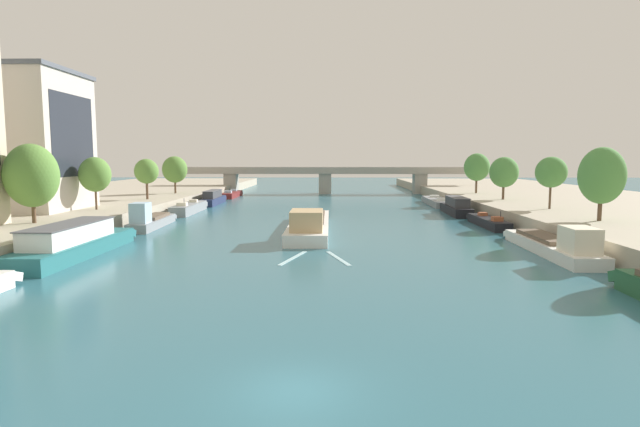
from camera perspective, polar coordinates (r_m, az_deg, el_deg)
name	(u,v)px	position (r m, az deg, el deg)	size (l,w,h in m)	color
ground_plane	(296,392)	(18.43, -2.76, -19.30)	(400.00, 400.00, 0.00)	#2D6070
quay_left	(46,208)	(82.63, -28.33, 0.58)	(36.00, 170.00, 1.91)	#A89E89
quay_right	(604,209)	(81.51, 29.19, 0.47)	(36.00, 170.00, 1.91)	#A89E89
barge_midriver	(310,224)	(54.98, -1.18, -1.16)	(4.13, 23.23, 3.05)	silver
wake_behind_barge	(315,258)	(40.78, -0.51, -5.02)	(5.60, 5.87, 0.03)	#A0CCD6
moored_boat_left_lone	(74,242)	(45.91, -25.81, -2.91)	(3.61, 16.57, 2.80)	#23666B
moored_boat_left_end	(150,220)	(61.68, -18.45, -0.69)	(2.82, 12.67, 3.18)	gray
moored_boat_left_second	(189,208)	(77.26, -14.43, 0.61)	(2.54, 13.33, 2.46)	gray
moored_boat_left_midway	(213,198)	(90.86, -11.86, 1.68)	(2.36, 12.92, 2.47)	#1E284C
moored_boat_left_gap_after	(232,194)	(107.05, -9.86, 2.13)	(2.51, 13.15, 2.18)	maroon
moored_boat_right_end	(554,245)	(46.37, 24.74, -3.18)	(3.11, 15.82, 2.90)	silver
moored_boat_right_second	(488,222)	(62.90, 18.28, -0.88)	(2.06, 11.58, 2.14)	black
moored_boat_right_midway	(456,207)	(75.22, 15.01, 0.72)	(2.89, 12.27, 2.53)	black
moored_boat_right_near	(437,202)	(89.88, 13.01, 1.31)	(3.51, 15.47, 2.18)	gray
tree_left_second	(32,176)	(54.48, -29.58, 3.71)	(4.77, 4.77, 7.40)	brown
tree_left_distant	(95,175)	(65.78, -23.89, 4.01)	(3.65, 3.65, 6.21)	brown
tree_left_past_mid	(146,171)	(79.84, -18.86, 4.48)	(3.50, 3.50, 5.99)	brown
tree_left_end_of_row	(175,170)	(92.13, -15.95, 4.76)	(4.27, 4.27, 6.43)	brown
tree_right_distant	(602,176)	(56.16, 29.01, 3.72)	(4.26, 4.26, 7.13)	brown
tree_right_nearest	(551,172)	(66.86, 24.47, 4.22)	(3.63, 3.63, 6.26)	brown
tree_right_end_of_row	(504,172)	(79.90, 19.91, 4.36)	(4.16, 4.16, 6.27)	brown
tree_right_past_mid	(477,167)	(93.21, 17.16, 4.98)	(4.40, 4.40, 6.94)	brown
building_left_tall	(12,140)	(70.10, -31.20, 7.03)	(14.89, 12.38, 16.28)	#BCB2A8
bridge_far	(325,176)	(116.00, 0.58, 4.17)	(66.99, 4.40, 6.01)	#9E998E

